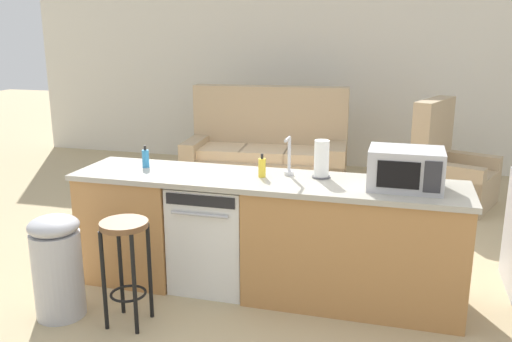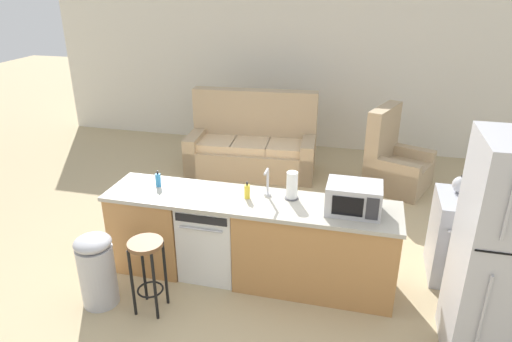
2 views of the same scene
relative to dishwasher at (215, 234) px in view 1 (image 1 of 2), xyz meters
name	(u,v)px [view 1 (image 1 of 2)]	position (x,y,z in m)	size (l,w,h in m)	color
ground_plane	(246,287)	(0.25, 0.00, -0.42)	(24.00, 24.00, 0.00)	tan
wall_back	(348,78)	(0.55, 4.20, 0.88)	(10.00, 0.06, 2.60)	silver
kitchen_counter	(276,240)	(0.49, 0.00, 0.00)	(2.94, 0.66, 0.90)	#B77F47
dishwasher	(215,234)	(0.00, 0.00, 0.00)	(0.58, 0.61, 0.84)	white
microwave	(406,169)	(1.40, 0.00, 0.62)	(0.50, 0.37, 0.28)	#B7B7BC
sink_faucet	(289,159)	(0.56, 0.12, 0.61)	(0.07, 0.18, 0.30)	silver
paper_towel_roll	(322,159)	(0.80, 0.13, 0.62)	(0.14, 0.14, 0.28)	#4C4C51
soap_bottle	(262,167)	(0.37, 0.03, 0.55)	(0.06, 0.06, 0.18)	yellow
dish_soap_bottle	(146,158)	(-0.60, 0.07, 0.55)	(0.06, 0.06, 0.18)	#338CCC
bar_stool	(126,251)	(-0.37, -0.73, 0.11)	(0.32, 0.32, 0.74)	brown
trash_bin	(57,265)	(-0.89, -0.76, -0.04)	(0.35, 0.35, 0.74)	#B7B7BC
couch	(267,156)	(-0.29, 2.81, -0.03)	(2.06, 1.05, 1.27)	tan
armchair	(447,174)	(1.89, 2.68, -0.07)	(1.05, 1.08, 1.20)	tan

